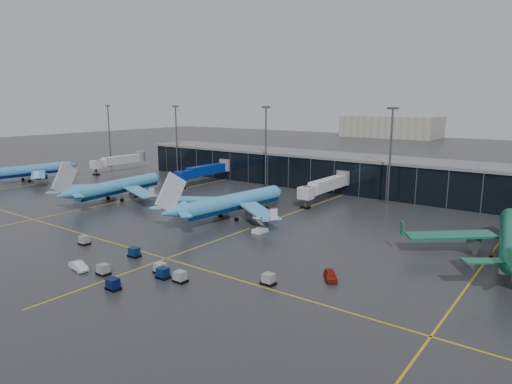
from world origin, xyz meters
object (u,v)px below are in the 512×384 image
Objects in this scene: airliner_arkefly at (119,178)px; baggage_carts at (148,267)px; service_van_red at (331,275)px; service_van_white at (79,266)px; mobile_airstair at (260,229)px; airliner_klm_west at (30,164)px; airliner_klm_near at (234,192)px.

airliner_arkefly is 0.93× the size of baggage_carts.
service_van_white is at bearing 175.24° from service_van_red.
service_van_white is (-9.59, -6.32, -0.03)m from baggage_carts.
baggage_carts is 12.10× the size of mobile_airstair.
airliner_klm_near is at bearing 5.68° from airliner_klm_west.
airliner_klm_near reaches higher than mobile_airstair.
service_van_white is (-10.69, -35.27, -0.04)m from mobile_airstair.
baggage_carts is at bearing 174.26° from service_van_red.
airliner_klm_near is 9.25× the size of service_van_red.
service_van_red is (36.10, -20.70, -5.37)m from airliner_klm_near.
service_van_red is (124.83, -18.36, -5.07)m from airliner_klm_west.
airliner_arkefly is 59.29m from baggage_carts.
airliner_klm_west is 0.91× the size of baggage_carts.
mobile_airstair is at bearing 1.97° from airliner_klm_west.
airliner_klm_west is at bearing -172.24° from airliner_klm_near.
airliner_klm_west is 8.80× the size of service_van_red.
airliner_klm_near is 8.91× the size of service_van_white.
service_van_white is (90.14, -39.16, -5.07)m from airliner_klm_west.
baggage_carts is 11.49m from service_van_white.
service_van_red is 0.96× the size of service_van_white.
airliner_klm_west is at bearing 178.34° from mobile_airstair.
airliner_klm_west is 101.04m from mobile_airstair.
mobile_airstair is at bearing 113.20° from service_van_red.
airliner_klm_west is at bearing 161.78° from baggage_carts.
mobile_airstair is at bearing -8.58° from service_van_white.
airliner_klm_west is 105.12m from baggage_carts.
mobile_airstair is at bearing -20.96° from airliner_klm_near.
airliner_arkefly is 55.67m from service_van_white.
airliner_arkefly is at bearing 177.19° from mobile_airstair.
airliner_klm_near is 0.95× the size of baggage_carts.
airliner_arkefly is 9.03× the size of service_van_red.
airliner_klm_west reaches higher than service_van_white.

